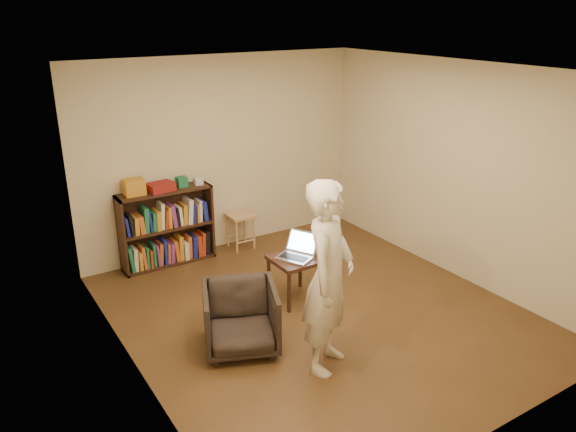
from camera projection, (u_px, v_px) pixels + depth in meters
floor at (318, 312)px, 6.17m from camera, size 4.50×4.50×0.00m
ceiling at (323, 70)px, 5.26m from camera, size 4.50×4.50×0.00m
wall_back at (222, 154)px, 7.49m from camera, size 4.00×0.00×4.00m
wall_left at (126, 242)px, 4.71m from camera, size 0.00×4.50×4.50m
wall_right at (456, 172)px, 6.72m from camera, size 0.00×4.50×4.50m
bookshelf at (167, 231)px, 7.22m from camera, size 1.20×0.30×1.00m
box_yellow at (134, 187)px, 6.80m from camera, size 0.25×0.18×0.20m
red_cloth at (161, 187)px, 6.96m from camera, size 0.34×0.27×0.10m
box_green at (182, 182)px, 7.13m from camera, size 0.13×0.13×0.13m
box_white at (198, 181)px, 7.23m from camera, size 0.12×0.12×0.08m
stool at (240, 221)px, 7.70m from camera, size 0.34×0.34×0.49m
armchair at (241, 318)px, 5.42m from camera, size 0.92×0.93×0.65m
side_table at (295, 265)px, 6.31m from camera, size 0.50×0.50×0.51m
laptop at (297, 252)px, 6.29m from camera, size 0.52×0.51×0.25m
person at (329, 278)px, 4.96m from camera, size 0.79×0.74×1.81m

